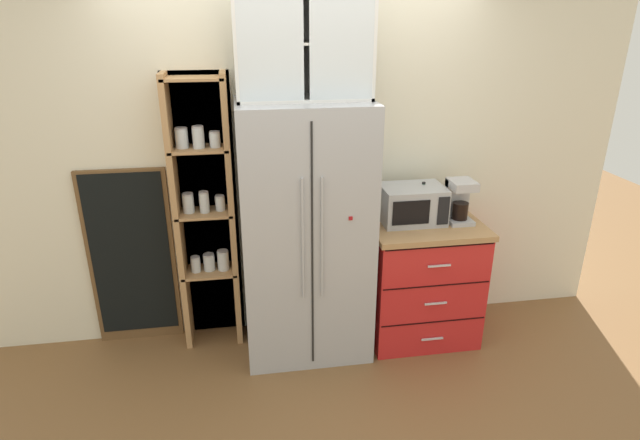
{
  "coord_description": "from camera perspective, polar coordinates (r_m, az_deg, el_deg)",
  "views": [
    {
      "loc": [
        -0.42,
        -3.18,
        2.29
      ],
      "look_at": [
        0.1,
        0.04,
        0.99
      ],
      "focal_mm": 28.96,
      "sensor_mm": 36.0,
      "label": 1
    }
  ],
  "objects": [
    {
      "name": "refrigerator",
      "position": [
        3.53,
        -1.6,
        -1.45
      ],
      "size": [
        0.86,
        0.64,
        1.79
      ],
      "color": "#ADAFB5",
      "rests_on": "ground"
    },
    {
      "name": "mug_cream",
      "position": [
        3.71,
        11.71,
        0.21
      ],
      "size": [
        0.11,
        0.08,
        0.09
      ],
      "color": "silver",
      "rests_on": "counter_cabinet"
    },
    {
      "name": "microwave",
      "position": [
        3.7,
        10.12,
        1.73
      ],
      "size": [
        0.44,
        0.33,
        0.26
      ],
      "color": "#ADAFB5",
      "rests_on": "counter_cabinet"
    },
    {
      "name": "bottle_green",
      "position": [
        3.78,
        11.23,
        1.89
      ],
      "size": [
        0.06,
        0.06,
        0.28
      ],
      "color": "#285B33",
      "rests_on": "counter_cabinet"
    },
    {
      "name": "mug_red",
      "position": [
        3.74,
        11.53,
        0.41
      ],
      "size": [
        0.12,
        0.09,
        0.09
      ],
      "color": "red",
      "rests_on": "counter_cabinet"
    },
    {
      "name": "ground_plane",
      "position": [
        3.94,
        -1.38,
        -13.77
      ],
      "size": [
        10.53,
        10.53,
        0.0
      ],
      "primitive_type": "plane",
      "color": "brown"
    },
    {
      "name": "coffee_maker",
      "position": [
        3.78,
        15.1,
        2.11
      ],
      "size": [
        0.17,
        0.2,
        0.31
      ],
      "color": "#B7B7BC",
      "rests_on": "counter_cabinet"
    },
    {
      "name": "upper_cabinet",
      "position": [
        3.3,
        -1.95,
        18.94
      ],
      "size": [
        0.83,
        0.32,
        0.67
      ],
      "color": "silver",
      "rests_on": "refrigerator"
    },
    {
      "name": "wall_back_cream",
      "position": [
        3.74,
        -2.41,
        6.03
      ],
      "size": [
        4.84,
        0.1,
        2.55
      ],
      "primitive_type": "cube",
      "color": "silver",
      "rests_on": "ground"
    },
    {
      "name": "chalkboard_menu",
      "position": [
        3.94,
        -20.06,
        -3.94
      ],
      "size": [
        0.6,
        0.04,
        1.32
      ],
      "color": "brown",
      "rests_on": "ground"
    },
    {
      "name": "counter_cabinet",
      "position": [
        3.93,
        11.07,
        -6.47
      ],
      "size": [
        0.81,
        0.63,
        0.91
      ],
      "color": "red",
      "rests_on": "ground"
    },
    {
      "name": "pantry_shelf_column",
      "position": [
        3.7,
        -12.58,
        0.99
      ],
      "size": [
        0.45,
        0.28,
        1.96
      ],
      "color": "brown",
      "rests_on": "ground"
    }
  ]
}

